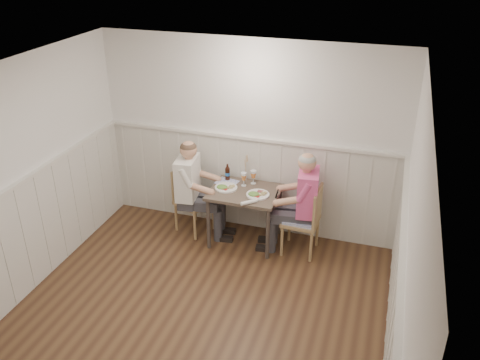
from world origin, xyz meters
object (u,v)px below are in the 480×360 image
at_px(dining_table, 245,198).
at_px(beer_bottle, 227,173).
at_px(chair_left, 191,197).
at_px(chair_right, 305,218).
at_px(diner_cream, 192,196).
at_px(man_in_pink, 303,211).
at_px(grass_vase, 245,168).

bearing_deg(dining_table, beer_bottle, 143.13).
bearing_deg(beer_bottle, dining_table, -36.87).
height_order(chair_left, beer_bottle, beer_bottle).
distance_m(chair_right, beer_bottle, 1.19).
bearing_deg(diner_cream, beer_bottle, 34.01).
distance_m(man_in_pink, grass_vase, 0.97).
bearing_deg(chair_left, diner_cream, -63.76).
distance_m(diner_cream, beer_bottle, 0.56).
relative_size(dining_table, man_in_pink, 0.64).
height_order(chair_left, man_in_pink, man_in_pink).
bearing_deg(dining_table, grass_vase, 107.21).
xyz_separation_m(dining_table, beer_bottle, (-0.31, 0.23, 0.20)).
bearing_deg(chair_right, man_in_pink, 148.19).
bearing_deg(diner_cream, dining_table, 3.48).
distance_m(man_in_pink, diner_cream, 1.48).
relative_size(dining_table, grass_vase, 2.29).
relative_size(dining_table, diner_cream, 0.64).
xyz_separation_m(dining_table, man_in_pink, (0.76, 0.01, -0.06)).
height_order(diner_cream, beer_bottle, diner_cream).
xyz_separation_m(beer_bottle, grass_vase, (0.22, 0.07, 0.07)).
height_order(man_in_pink, beer_bottle, man_in_pink).
bearing_deg(chair_left, man_in_pink, -2.54).
distance_m(dining_table, diner_cream, 0.73).
bearing_deg(dining_table, diner_cream, -176.52).
bearing_deg(chair_right, beer_bottle, 167.45).
bearing_deg(dining_table, chair_left, 174.25).
height_order(dining_table, chair_left, chair_left).
bearing_deg(man_in_pink, chair_right, -31.81).
distance_m(chair_left, grass_vase, 0.85).
xyz_separation_m(dining_table, chair_right, (0.80, -0.01, -0.15)).
xyz_separation_m(man_in_pink, diner_cream, (-1.48, -0.05, -0.00)).
distance_m(man_in_pink, beer_bottle, 1.13).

